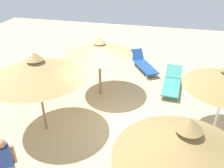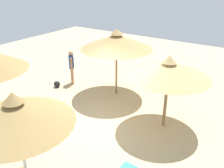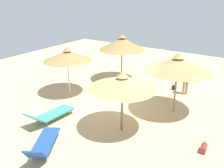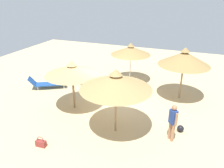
% 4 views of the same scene
% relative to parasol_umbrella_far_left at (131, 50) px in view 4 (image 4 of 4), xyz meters
% --- Properties ---
extents(ground, '(24.00, 24.00, 0.10)m').
position_rel_parasol_umbrella_far_left_xyz_m(ground, '(3.10, -0.07, -2.08)').
color(ground, tan).
extents(parasol_umbrella_far_left, '(2.41, 2.41, 2.48)m').
position_rel_parasol_umbrella_far_left_xyz_m(parasol_umbrella_far_left, '(0.00, 0.00, 0.00)').
color(parasol_umbrella_far_left, white).
rests_on(parasol_umbrella_far_left, ground).
extents(parasol_umbrella_near_right, '(2.53, 2.53, 2.40)m').
position_rel_parasol_umbrella_far_left_xyz_m(parasol_umbrella_near_right, '(4.19, -1.57, -0.06)').
color(parasol_umbrella_near_right, olive).
rests_on(parasol_umbrella_near_right, ground).
extents(parasol_umbrella_far_right, '(2.61, 2.61, 2.78)m').
position_rel_parasol_umbrella_far_left_xyz_m(parasol_umbrella_far_right, '(1.22, 3.17, 0.20)').
color(parasol_umbrella_far_right, olive).
rests_on(parasol_umbrella_far_right, ground).
extents(parasol_umbrella_edge, '(2.79, 2.79, 2.71)m').
position_rel_parasol_umbrella_far_left_xyz_m(parasol_umbrella_edge, '(5.30, 1.01, 0.19)').
color(parasol_umbrella_edge, olive).
rests_on(parasol_umbrella_edge, ground).
extents(lounge_chair_front, '(0.82, 2.19, 0.69)m').
position_rel_parasol_umbrella_far_left_xyz_m(lounge_chair_front, '(1.35, -2.66, -1.72)').
color(lounge_chair_front, teal).
rests_on(lounge_chair_front, ground).
extents(lounge_chair_center, '(1.63, 2.14, 0.74)m').
position_rel_parasol_umbrella_far_left_xyz_m(lounge_chair_center, '(2.76, -4.26, -1.71)').
color(lounge_chair_center, '#1E478C').
rests_on(lounge_chair_center, ground).
extents(person_standing_back, '(0.36, 0.35, 1.53)m').
position_rel_parasol_umbrella_far_left_xyz_m(person_standing_back, '(5.06, 3.22, -1.17)').
color(person_standing_back, '#A57554').
rests_on(person_standing_back, ground).
extents(handbag, '(0.20, 0.40, 0.43)m').
position_rel_parasol_umbrella_far_left_xyz_m(handbag, '(7.23, -1.24, -1.89)').
color(handbag, maroon).
rests_on(handbag, ground).
extents(beach_ball, '(0.28, 0.28, 0.28)m').
position_rel_parasol_umbrella_far_left_xyz_m(beach_ball, '(4.38, 3.52, -1.89)').
color(beach_ball, black).
rests_on(beach_ball, ground).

